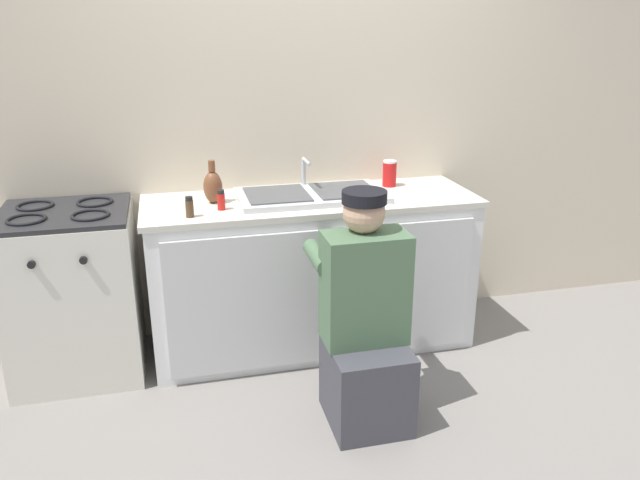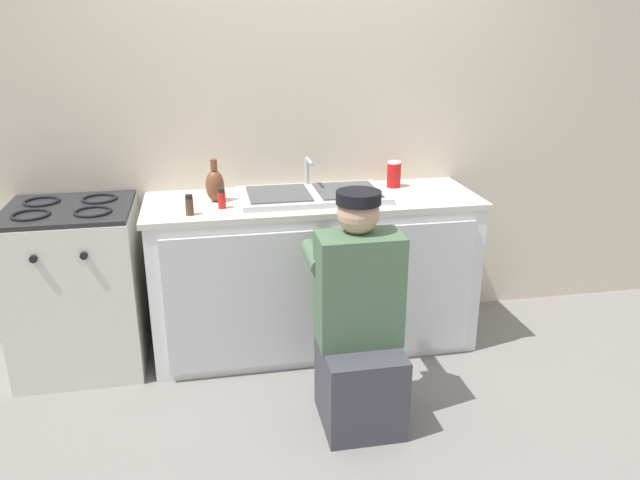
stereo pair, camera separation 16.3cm
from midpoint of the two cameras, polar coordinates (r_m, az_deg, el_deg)
The scene contains 11 objects.
ground_plane at distance 3.51m, azimuth 1.68°, elevation -11.46°, with size 12.00×12.00×0.00m, color gray.
back_wall at distance 3.69m, azimuth -0.36°, elevation 10.86°, with size 6.00×0.10×2.50m, color beige.
counter_cabinet at distance 3.57m, azimuth 0.73°, elevation -3.23°, with size 1.79×0.62×0.85m.
countertop at distance 3.43m, azimuth 0.73°, elevation 3.62°, with size 1.83×0.62×0.03m, color beige.
sink_double_basin at distance 3.42m, azimuth 0.73°, elevation 4.19°, with size 0.80×0.44×0.19m.
stove_range at distance 3.56m, azimuth -20.04°, elevation -4.10°, with size 0.65×0.62×0.91m.
plumber_person at distance 2.90m, azimuth 5.22°, elevation -8.26°, with size 0.42×0.61×1.10m.
vase_decorative at distance 3.38m, azimuth -8.22°, elevation 5.00°, with size 0.10×0.10×0.23m.
soda_cup_red at distance 3.67m, azimuth 8.05°, elevation 5.96°, with size 0.08×0.08×0.15m.
spice_bottle_red at distance 3.25m, azimuth -7.55°, elevation 3.75°, with size 0.04×0.04×0.10m.
spice_bottle_pepper at distance 3.16m, azimuth -10.41°, elevation 3.13°, with size 0.04×0.04×0.10m.
Camera 2 is at (-0.59, -2.95, 1.81)m, focal length 35.00 mm.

